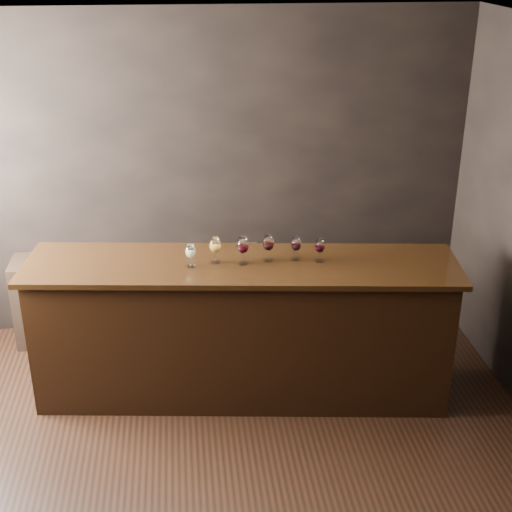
{
  "coord_description": "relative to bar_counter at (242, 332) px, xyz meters",
  "views": [
    {
      "loc": [
        0.01,
        -3.64,
        3.29
      ],
      "look_at": [
        0.53,
        1.04,
        1.17
      ],
      "focal_mm": 50.0,
      "sensor_mm": 36.0,
      "label": 1
    }
  ],
  "objects": [
    {
      "name": "glass_red_d",
      "position": [
        0.57,
        -0.03,
        0.69
      ],
      "size": [
        0.07,
        0.07,
        0.17
      ],
      "color": "white",
      "rests_on": "bar_top"
    },
    {
      "name": "bar_counter",
      "position": [
        0.0,
        0.0,
        0.0
      ],
      "size": [
        3.13,
        1.03,
        1.07
      ],
      "primitive_type": "cube",
      "rotation": [
        0.0,
        0.0,
        -0.12
      ],
      "color": "black",
      "rests_on": "ground"
    },
    {
      "name": "back_bar_shelf",
      "position": [
        -0.82,
        0.99,
        -0.15
      ],
      "size": [
        2.13,
        0.4,
        0.77
      ],
      "primitive_type": "cube",
      "color": "black",
      "rests_on": "ground"
    },
    {
      "name": "glass_red_a",
      "position": [
        0.01,
        -0.01,
        0.72
      ],
      "size": [
        0.09,
        0.09,
        0.2
      ],
      "color": "white",
      "rests_on": "bar_top"
    },
    {
      "name": "bar_top",
      "position": [
        0.0,
        0.0,
        0.56
      ],
      "size": [
        3.24,
        1.11,
        0.04
      ],
      "primitive_type": "cube",
      "rotation": [
        0.0,
        0.0,
        -0.12
      ],
      "color": "black",
      "rests_on": "bar_counter"
    },
    {
      "name": "room_shell",
      "position": [
        -0.65,
        -0.93,
        1.27
      ],
      "size": [
        5.02,
        4.52,
        2.81
      ],
      "color": "black",
      "rests_on": "ground"
    },
    {
      "name": "glass_red_c",
      "position": [
        0.41,
        0.02,
        0.7
      ],
      "size": [
        0.07,
        0.07,
        0.17
      ],
      "color": "white",
      "rests_on": "bar_top"
    },
    {
      "name": "glass_amber",
      "position": [
        -0.18,
        0.03,
        0.71
      ],
      "size": [
        0.08,
        0.08,
        0.19
      ],
      "color": "white",
      "rests_on": "bar_top"
    },
    {
      "name": "glass_red_b",
      "position": [
        0.2,
        0.02,
        0.71
      ],
      "size": [
        0.08,
        0.08,
        0.2
      ],
      "color": "white",
      "rests_on": "bar_top"
    },
    {
      "name": "glass_white",
      "position": [
        -0.36,
        -0.02,
        0.7
      ],
      "size": [
        0.07,
        0.07,
        0.17
      ],
      "color": "white",
      "rests_on": "bar_top"
    },
    {
      "name": "ground",
      "position": [
        -0.42,
        -1.04,
        -0.54
      ],
      "size": [
        5.0,
        5.0,
        0.0
      ],
      "primitive_type": "plane",
      "color": "black",
      "rests_on": "ground"
    }
  ]
}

